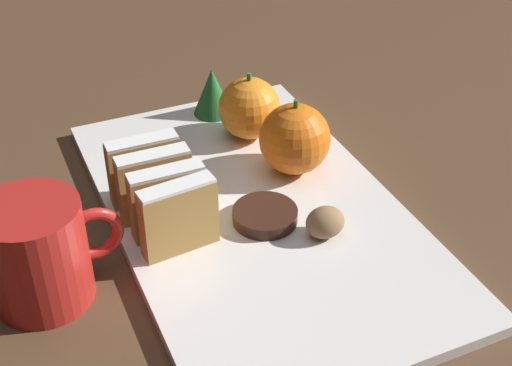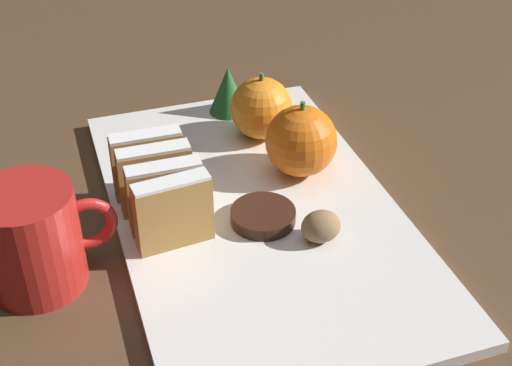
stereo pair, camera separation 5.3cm
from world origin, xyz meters
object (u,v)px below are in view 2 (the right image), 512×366
at_px(orange_near, 261,108).
at_px(chocolate_cookie, 263,216).
at_px(walnut, 321,226).
at_px(orange_far, 301,141).
at_px(coffee_mug, 33,239).

relative_size(orange_near, chocolate_cookie, 1.24).
bearing_deg(orange_near, walnut, -92.21).
bearing_deg(orange_near, orange_far, -79.33).
height_order(orange_far, chocolate_cookie, orange_far).
xyz_separation_m(walnut, chocolate_cookie, (-0.04, 0.04, -0.01)).
bearing_deg(chocolate_cookie, coffee_mug, -178.89).
distance_m(orange_near, chocolate_cookie, 0.16).
bearing_deg(orange_far, orange_near, 100.67).
bearing_deg(chocolate_cookie, orange_far, 46.64).
bearing_deg(orange_near, chocolate_cookie, -108.05).
relative_size(orange_near, orange_far, 0.94).
distance_m(orange_far, chocolate_cookie, 0.10).
bearing_deg(orange_far, coffee_mug, -165.18).
bearing_deg(coffee_mug, orange_near, 30.93).
height_order(orange_far, coffee_mug, same).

